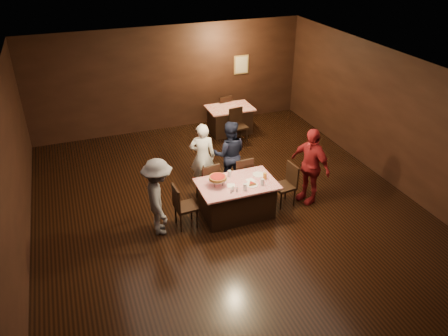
% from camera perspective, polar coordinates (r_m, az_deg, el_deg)
% --- Properties ---
extents(room, '(10.00, 10.04, 3.02)m').
position_cam_1_polar(room, '(8.18, 1.40, 5.84)').
color(room, black).
rests_on(room, ground).
extents(main_table, '(1.60, 1.00, 0.77)m').
position_cam_1_polar(main_table, '(9.11, 1.67, -4.06)').
color(main_table, '#A60B1C').
rests_on(main_table, ground).
extents(back_table, '(1.30, 0.90, 0.77)m').
position_cam_1_polar(back_table, '(12.83, 0.75, 6.33)').
color(back_table, red).
rests_on(back_table, ground).
extents(chair_far_left, '(0.49, 0.49, 0.95)m').
position_cam_1_polar(chair_far_left, '(9.54, -2.24, -1.75)').
color(chair_far_left, black).
rests_on(chair_far_left, ground).
extents(chair_far_right, '(0.44, 0.44, 0.95)m').
position_cam_1_polar(chair_far_right, '(9.78, 2.21, -0.90)').
color(chair_far_right, black).
rests_on(chair_far_right, ground).
extents(chair_end_left, '(0.44, 0.44, 0.95)m').
position_cam_1_polar(chair_end_left, '(8.77, -5.02, -4.94)').
color(chair_end_left, black).
rests_on(chair_end_left, ground).
extents(chair_end_right, '(0.46, 0.46, 0.95)m').
position_cam_1_polar(chair_end_right, '(9.47, 7.86, -2.28)').
color(chair_end_right, black).
rests_on(chair_end_right, ground).
extents(chair_back_near, '(0.47, 0.47, 0.95)m').
position_cam_1_polar(chair_back_near, '(12.20, 1.95, 5.51)').
color(chair_back_near, black).
rests_on(chair_back_near, ground).
extents(chair_back_far, '(0.49, 0.49, 0.95)m').
position_cam_1_polar(chair_back_far, '(13.32, -0.18, 7.63)').
color(chair_back_far, black).
rests_on(chair_back_far, ground).
extents(diner_white_jacket, '(0.67, 0.54, 1.60)m').
position_cam_1_polar(diner_white_jacket, '(9.86, -2.82, 1.50)').
color(diner_white_jacket, white).
rests_on(diner_white_jacket, ground).
extents(diner_navy_hoodie, '(0.92, 0.80, 1.60)m').
position_cam_1_polar(diner_navy_hoodie, '(9.96, 0.71, 1.83)').
color(diner_navy_hoodie, black).
rests_on(diner_navy_hoodie, ground).
extents(diner_grey_knit, '(0.69, 1.09, 1.61)m').
position_cam_1_polar(diner_grey_knit, '(8.49, -8.53, -3.78)').
color(diner_grey_knit, '#56565A').
rests_on(diner_grey_knit, ground).
extents(diner_red_shirt, '(0.73, 1.09, 1.73)m').
position_cam_1_polar(diner_red_shirt, '(9.53, 11.16, 0.31)').
color(diner_red_shirt, maroon).
rests_on(diner_red_shirt, ground).
extents(pizza_stand, '(0.38, 0.38, 0.22)m').
position_cam_1_polar(pizza_stand, '(8.73, -0.84, -1.29)').
color(pizza_stand, black).
rests_on(pizza_stand, main_table).
extents(plate_with_slice, '(0.25, 0.25, 0.06)m').
position_cam_1_polar(plate_with_slice, '(8.84, 3.65, -2.12)').
color(plate_with_slice, white).
rests_on(plate_with_slice, main_table).
extents(plate_empty, '(0.25, 0.25, 0.01)m').
position_cam_1_polar(plate_empty, '(9.21, 4.53, -0.87)').
color(plate_empty, white).
rests_on(plate_empty, main_table).
extents(glass_front_left, '(0.08, 0.08, 0.14)m').
position_cam_1_polar(glass_front_left, '(8.65, 2.76, -2.50)').
color(glass_front_left, silver).
rests_on(glass_front_left, main_table).
extents(glass_front_right, '(0.08, 0.08, 0.14)m').
position_cam_1_polar(glass_front_right, '(8.83, 5.03, -1.85)').
color(glass_front_right, silver).
rests_on(glass_front_right, main_table).
extents(glass_amber, '(0.08, 0.08, 0.14)m').
position_cam_1_polar(glass_amber, '(9.05, 5.36, -1.06)').
color(glass_amber, '#BF7F26').
rests_on(glass_amber, main_table).
extents(glass_back, '(0.08, 0.08, 0.14)m').
position_cam_1_polar(glass_back, '(9.09, 0.71, -0.75)').
color(glass_back, silver).
rests_on(glass_back, main_table).
extents(condiments, '(0.17, 0.10, 0.09)m').
position_cam_1_polar(condiments, '(8.60, 1.31, -2.85)').
color(condiments, silver).
rests_on(condiments, main_table).
extents(napkin_center, '(0.19, 0.19, 0.01)m').
position_cam_1_polar(napkin_center, '(9.01, 3.48, -1.62)').
color(napkin_center, white).
rests_on(napkin_center, main_table).
extents(napkin_left, '(0.21, 0.21, 0.01)m').
position_cam_1_polar(napkin_left, '(8.82, 0.92, -2.31)').
color(napkin_left, white).
rests_on(napkin_left, main_table).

